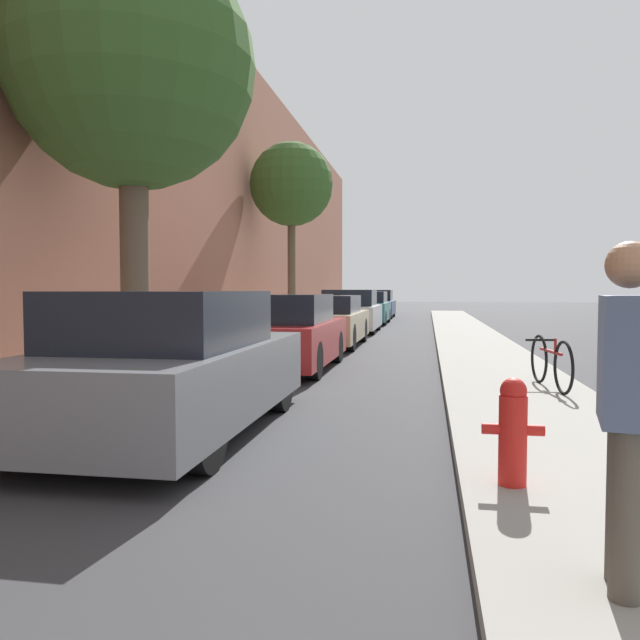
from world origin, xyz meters
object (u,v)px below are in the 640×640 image
Objects in this scene: parked_car_champagne at (327,321)px; street_tree_far at (291,185)px; parked_car_teal at (368,308)px; bicycle at (550,362)px; parked_car_grey at (171,366)px; pedestrian at (627,397)px; parked_car_red at (283,334)px; fire_hydrant at (513,430)px; street_tree_near at (132,68)px; parked_car_navy at (376,305)px; parked_car_silver at (351,312)px.

parked_car_champagne is 0.76× the size of street_tree_far.
parked_car_teal is 18.34m from bicycle.
pedestrian reaches higher than parked_car_grey.
parked_car_red is 8.96m from pedestrian.
fire_hydrant is 0.44× the size of bicycle.
parked_car_champagne is 0.74× the size of street_tree_near.
street_tree_near is 7.09m from fire_hydrant.
pedestrian reaches higher than parked_car_champagne.
parked_car_red is at bearing -145.75° from pedestrian.
fire_hydrant is at bearing -37.88° from street_tree_near.
fire_hydrant is at bearing -83.36° from parked_car_navy.
street_tree_far is 15.84m from fire_hydrant.
street_tree_near reaches higher than parked_car_grey.
parked_car_grey reaches higher than parked_car_navy.
pedestrian is (4.90, -5.08, -3.51)m from street_tree_near.
parked_car_teal is 1.12× the size of parked_car_navy.
bicycle is (1.09, 4.50, -0.02)m from fire_hydrant.
parked_car_red is 7.47m from fire_hydrant.
parked_car_teal reaches higher than bicycle.
parked_car_grey is 3.55m from fire_hydrant.
parked_car_champagne is 9.03m from street_tree_near.
parked_car_champagne is 5.35m from parked_car_silver.
parked_car_red is 0.66× the size of street_tree_near.
parked_car_champagne is 8.32m from bicycle.
parked_car_champagne is 10.73m from parked_car_teal.
parked_car_champagne is at bearing 80.06° from street_tree_near.
parked_car_teal is at bearing 85.49° from street_tree_near.
pedestrian reaches higher than parked_car_navy.
parked_car_silver is 11.14m from parked_car_navy.
parked_car_red is at bearing 145.37° from bicycle.
street_tree_near is at bearing -95.85° from parked_car_silver.
parked_car_silver is (-0.00, 10.23, 0.03)m from parked_car_red.
pedestrian reaches higher than parked_car_red.
parked_car_teal reaches higher than parked_car_champagne.
fire_hydrant is (3.13, -22.34, -0.16)m from parked_car_teal.
bicycle is (4.29, -7.12, -0.16)m from parked_car_champagne.
parked_car_silver is 0.89× the size of parked_car_teal.
parked_car_silver is at bearing 90.39° from parked_car_champagne.
pedestrian is at bearing -40.94° from parked_car_grey.
parked_car_navy reaches higher than parked_car_teal.
pedestrian reaches higher than fire_hydrant.
street_tree_near is (-1.34, -24.52, 3.83)m from parked_car_navy.
parked_car_navy is 0.66× the size of street_tree_near.
parked_car_navy is at bearing 90.09° from parked_car_red.
pedestrian is (3.56, -29.60, 0.32)m from parked_car_navy.
parked_car_navy is 2.53× the size of pedestrian.
parked_car_silver is at bearing 84.15° from street_tree_near.
fire_hydrant is 0.48× the size of pedestrian.
street_tree_far reaches higher than parked_car_red.
parked_car_red is 4.87m from bicycle.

